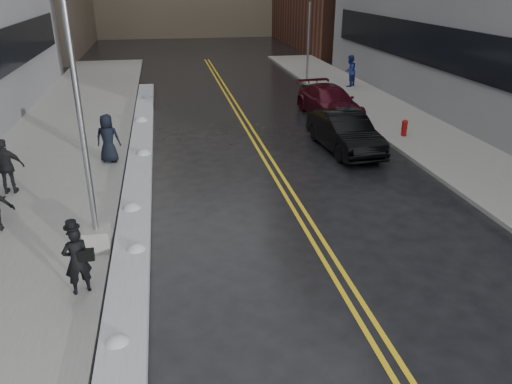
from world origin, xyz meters
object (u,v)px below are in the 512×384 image
pedestrian_c (108,138)px  car_maroon (329,102)px  car_black (345,132)px  traffic_signal (309,30)px  pedestrian_d (7,167)px  pedestrian_fedora (77,261)px  lamppost (87,163)px  fire_hydrant (404,127)px  pedestrian_east (350,71)px

pedestrian_c → car_maroon: (10.50, 5.46, -0.30)m
pedestrian_c → car_black: (9.39, 0.11, -0.28)m
traffic_signal → pedestrian_d: traffic_signal is taller
pedestrian_fedora → car_black: pedestrian_fedora is taller
lamppost → fire_hydrant: 14.81m
lamppost → pedestrian_c: lamppost is taller
fire_hydrant → traffic_signal: 14.30m
pedestrian_east → car_black: size_ratio=0.41×
fire_hydrant → car_maroon: size_ratio=0.14×
traffic_signal → pedestrian_d: size_ratio=3.30×
fire_hydrant → pedestrian_fedora: 15.93m
traffic_signal → car_maroon: size_ratio=1.13×
pedestrian_c → pedestrian_east: pedestrian_east is taller
car_black → car_maroon: bearing=74.2°
fire_hydrant → traffic_signal: size_ratio=0.12×
lamppost → pedestrian_east: bearing=54.0°
traffic_signal → pedestrian_c: (-12.06, -15.13, -2.33)m
pedestrian_c → car_black: size_ratio=0.38×
lamppost → car_maroon: bearing=50.3°
lamppost → pedestrian_c: (-0.26, 6.87, -1.46)m
lamppost → pedestrian_d: bearing=126.2°
lamppost → pedestrian_c: 7.03m
pedestrian_fedora → pedestrian_c: bearing=-111.9°
fire_hydrant → pedestrian_east: bearing=82.6°
car_black → car_maroon: (1.11, 5.35, -0.02)m
pedestrian_c → car_black: pedestrian_c is taller
car_maroon → traffic_signal: bearing=76.2°
pedestrian_east → car_maroon: size_ratio=0.37×
pedestrian_fedora → car_maroon: pedestrian_fedora is taller
traffic_signal → pedestrian_d: 23.28m
lamppost → car_black: size_ratio=1.59×
fire_hydrant → car_maroon: 4.80m
lamppost → pedestrian_fedora: lamppost is taller
lamppost → car_black: bearing=37.4°
car_black → pedestrian_c: bearing=176.6°
traffic_signal → pedestrian_east: (1.92, -3.12, -2.27)m
traffic_signal → pedestrian_c: 19.48m
pedestrian_east → pedestrian_fedora: bearing=13.2°
traffic_signal → pedestrian_c: bearing=-128.6°
pedestrian_d → car_maroon: bearing=-148.4°
pedestrian_east → car_maroon: bearing=19.0°
fire_hydrant → pedestrian_fedora: pedestrian_fedora is taller
traffic_signal → car_maroon: traffic_signal is taller
lamppost → car_maroon: (10.24, 12.33, -1.76)m
lamppost → pedestrian_east: lamppost is taller
car_black → fire_hydrant: bearing=13.8°
pedestrian_east → car_black: bearing=25.9°
pedestrian_fedora → pedestrian_c: 8.77m
traffic_signal → car_black: bearing=-100.1°
traffic_signal → pedestrian_d: (-14.98, -17.66, -2.34)m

